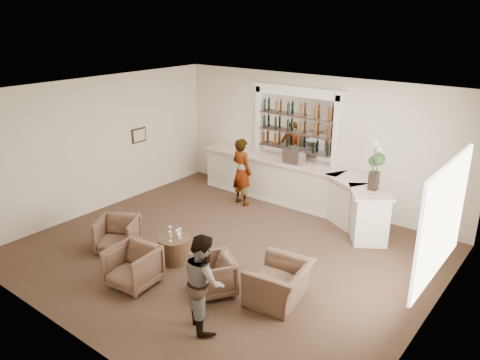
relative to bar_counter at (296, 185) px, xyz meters
name	(u,v)px	position (x,y,z in m)	size (l,w,h in m)	color
ground	(226,252)	(0.16, -3.00, -0.57)	(8.00, 8.00, 0.00)	brown
room_shell	(254,138)	(0.33, -2.29, 1.77)	(8.04, 7.02, 3.32)	beige
bar_counter	(296,185)	(0.00, 0.00, 0.00)	(5.72, 1.80, 1.14)	silver
back_bar_alcove	(296,124)	(-0.34, 0.41, 1.46)	(2.64, 0.25, 3.00)	white
cocktail_table	(174,249)	(-0.44, -3.88, -0.32)	(0.64, 0.64, 0.50)	brown
sommelier	(242,172)	(-1.21, -0.69, 0.30)	(0.64, 0.42, 1.75)	gray
guest	(204,282)	(1.42, -5.04, 0.22)	(0.77, 0.60, 1.59)	gray
armchair_left	(118,234)	(-1.69, -4.30, -0.21)	(0.78, 0.80, 0.73)	brown
armchair_center	(133,267)	(-0.39, -4.97, -0.20)	(0.81, 0.83, 0.76)	brown
armchair_right	(212,275)	(0.91, -4.27, -0.23)	(0.73, 0.76, 0.69)	brown
armchair_far	(279,283)	(1.97, -3.76, -0.23)	(1.07, 0.93, 0.69)	brown
espresso_machine	(294,156)	(-0.09, -0.01, 0.77)	(0.46, 0.39, 0.40)	silver
flower_vase	(375,163)	(2.21, -0.51, 1.16)	(0.28, 0.28, 1.06)	black
wine_glass_bar_left	(290,158)	(-0.25, 0.06, 0.67)	(0.07, 0.07, 0.21)	white
wine_glass_bar_right	(295,160)	(-0.05, 0.00, 0.67)	(0.07, 0.07, 0.21)	white
wine_glass_tbl_a	(170,231)	(-0.56, -3.85, 0.03)	(0.07, 0.07, 0.21)	white
wine_glass_tbl_b	(180,233)	(-0.34, -3.80, 0.03)	(0.07, 0.07, 0.21)	white
wine_glass_tbl_c	(170,236)	(-0.40, -4.01, 0.03)	(0.07, 0.07, 0.21)	white
napkin_holder	(178,233)	(-0.46, -3.74, -0.01)	(0.08, 0.08, 0.12)	white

